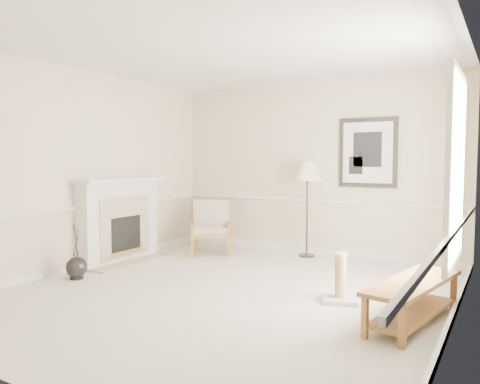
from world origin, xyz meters
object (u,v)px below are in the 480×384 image
Objects in this scene: floor_vase at (76,268)px; scratching_post at (340,286)px; floor_lamp at (307,174)px; bench at (413,294)px; armchair at (211,224)px.

floor_vase is 1.47× the size of scratching_post.
floor_lamp reaches higher than scratching_post.
bench is at bearing 6.76° from floor_vase.
armchair reaches higher than scratching_post.
floor_vase is 0.83× the size of armchair.
floor_vase is 3.46m from scratching_post.
armchair is at bearing 150.21° from scratching_post.
floor_lamp is (1.58, 0.47, 0.88)m from armchair.
bench is at bearing -49.09° from floor_lamp.
floor_lamp is (2.10, 2.91, 1.21)m from floor_vase.
bench is (3.66, -1.94, -0.20)m from armchair.
floor_lamp is at bearing 120.96° from scratching_post.
scratching_post is at bearing 159.20° from bench.
floor_lamp is 1.01× the size of bench.
floor_lamp reaches higher than floor_vase.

